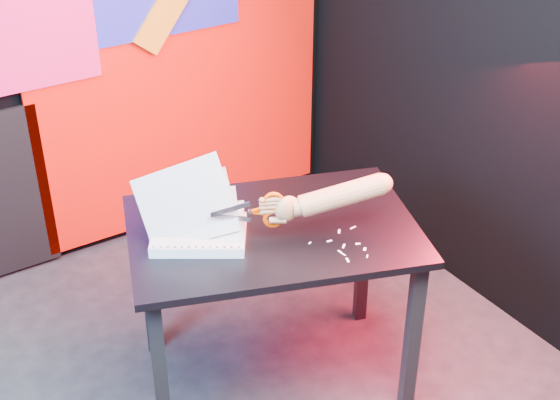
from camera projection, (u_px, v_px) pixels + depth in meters
room at (197, 117)px, 2.31m from camera, size 3.01×3.01×2.71m
backdrop at (66, 80)px, 3.59m from camera, size 2.88×0.05×2.08m
work_table at (273, 250)px, 2.95m from camera, size 1.25×1.03×0.75m
printout_stack at (198, 232)px, 2.81m from camera, size 0.41×0.39×0.33m
scissors at (268, 210)px, 2.76m from camera, size 0.24×0.12×0.15m
hand_forearm at (332, 197)px, 2.77m from camera, size 0.43×0.23×0.17m
paper_clippings at (346, 245)px, 2.79m from camera, size 0.21×0.20×0.00m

